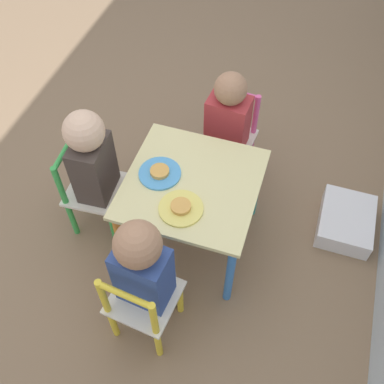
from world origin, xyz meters
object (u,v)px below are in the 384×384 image
object	(u,v)px
chair_yellow	(142,303)
storage_bin	(346,221)
chair_pink	(229,139)
child_left	(227,124)
child_front	(96,164)
plate_right	(181,208)
plate_front	(160,173)
chair_green	(92,190)
kids_table	(192,192)
child_right	(145,268)

from	to	relation	value
chair_yellow	storage_bin	size ratio (longest dim) A/B	1.51
chair_pink	child_left	distance (m)	0.18
chair_yellow	child_front	world-z (taller)	child_front
plate_right	storage_bin	world-z (taller)	plate_right
chair_yellow	storage_bin	xyz separation A→B (m)	(-0.80, 0.77, -0.19)
chair_pink	plate_front	bearing A→B (deg)	-105.93
chair_pink	chair_yellow	bearing A→B (deg)	-90.54
chair_green	chair_yellow	xyz separation A→B (m)	(0.46, 0.44, 0.00)
child_front	child_left	xyz separation A→B (m)	(-0.46, 0.47, -0.04)
child_left	chair_yellow	bearing A→B (deg)	-90.58
kids_table	plate_right	xyz separation A→B (m)	(0.15, 0.00, 0.08)
child_left	storage_bin	size ratio (longest dim) A/B	2.06
chair_green	chair_yellow	world-z (taller)	same
child_front	chair_pink	bearing A→B (deg)	-46.24
plate_right	child_left	bearing A→B (deg)	176.37
chair_pink	child_right	bearing A→B (deg)	-90.51
chair_yellow	plate_front	world-z (taller)	chair_yellow
chair_green	child_right	size ratio (longest dim) A/B	0.69
child_right	chair_yellow	bearing A→B (deg)	90.00
plate_right	chair_pink	bearing A→B (deg)	176.25
chair_yellow	plate_right	size ratio (longest dim) A/B	2.75
plate_right	child_right	bearing A→B (deg)	-8.89
kids_table	plate_right	distance (m)	0.17
chair_green	child_front	distance (m)	0.21
chair_yellow	kids_table	bearing A→B (deg)	-90.00
kids_table	plate_front	distance (m)	0.17
storage_bin	plate_right	bearing A→B (deg)	-57.85
chair_green	child_left	bearing A→B (deg)	-52.65
child_left	plate_front	bearing A→B (deg)	-108.01
chair_green	child_left	xyz separation A→B (m)	(-0.47, 0.53, 0.16)
chair_green	child_right	distance (m)	0.63
chair_pink	storage_bin	bearing A→B (deg)	-10.58
child_left	storage_bin	bearing A→B (deg)	-5.54
chair_pink	plate_right	bearing A→B (deg)	-88.90
chair_green	child_front	bearing A→B (deg)	-90.00
child_right	child_left	distance (m)	0.87
chair_green	chair_pink	distance (m)	0.75
child_left	plate_right	xyz separation A→B (m)	(0.58, -0.04, 0.06)
chair_yellow	storage_bin	distance (m)	1.13
child_front	child_left	distance (m)	0.66
kids_table	child_front	xyz separation A→B (m)	(0.03, -0.44, 0.06)
kids_table	plate_right	bearing A→B (deg)	0.00
child_front	child_left	bearing A→B (deg)	-49.52
child_right	plate_right	xyz separation A→B (m)	(-0.29, 0.05, 0.02)
chair_pink	child_right	xyz separation A→B (m)	(0.93, -0.09, 0.20)
plate_front	storage_bin	bearing A→B (deg)	109.53
chair_pink	kids_table	bearing A→B (deg)	-90.00
kids_table	chair_green	xyz separation A→B (m)	(0.03, -0.49, -0.14)
chair_yellow	plate_front	xyz separation A→B (m)	(-0.49, -0.09, 0.22)
child_right	child_left	xyz separation A→B (m)	(-0.87, 0.08, -0.03)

